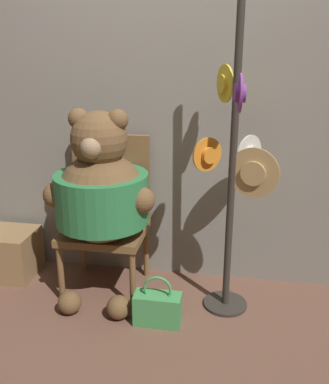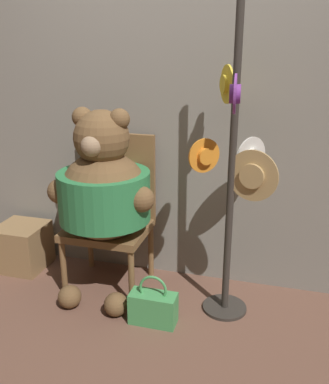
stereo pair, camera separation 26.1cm
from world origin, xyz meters
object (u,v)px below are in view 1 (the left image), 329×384
at_px(hat_display_rack, 235,172).
at_px(handbag_on_ground, 158,308).
at_px(teddy_bear, 101,192).
at_px(chair, 108,211).

relative_size(hat_display_rack, handbag_on_ground, 5.86).
bearing_deg(teddy_bear, hat_display_rack, -0.26).
relative_size(teddy_bear, handbag_on_ground, 3.91).
xyz_separation_m(teddy_bear, handbag_on_ground, (0.41, -0.26, -0.62)).
distance_m(chair, hat_display_rack, 0.93).
bearing_deg(hat_display_rack, handbag_on_ground, -148.01).
relative_size(teddy_bear, hat_display_rack, 0.67).
bearing_deg(teddy_bear, chair, 96.65).
bearing_deg(hat_display_rack, teddy_bear, 179.74).
height_order(hat_display_rack, handbag_on_ground, hat_display_rack).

